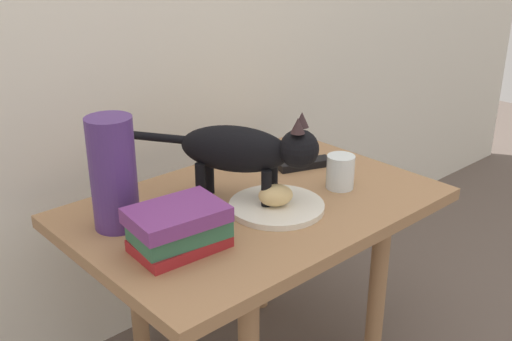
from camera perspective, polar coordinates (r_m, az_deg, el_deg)
The scene contains 8 objects.
side_table at distance 1.48m, azimuth 0.00°, elevation -5.19°, with size 0.86×0.58×0.51m.
plate at distance 1.41m, azimuth 1.94°, elevation -3.38°, with size 0.22×0.22×0.01m, color silver.
bread_roll at distance 1.39m, azimuth 1.99°, elevation -2.29°, with size 0.08×0.06×0.05m, color #E0BC7A.
cat at distance 1.40m, azimuth -0.87°, elevation 1.90°, with size 0.28×0.42×0.23m.
book_stack at distance 1.24m, azimuth -7.27°, elevation -5.36°, with size 0.21×0.15×0.10m.
green_vase at distance 1.32m, azimuth -13.25°, elevation -0.29°, with size 0.10×0.10×0.25m, color #4C2D72.
candle_jar at distance 1.53m, azimuth 7.91°, elevation -0.28°, with size 0.07×0.07×0.08m.
tv_remote at distance 1.65m, azimuth 4.57°, elevation 0.62°, with size 0.15×0.04×0.02m, color black.
Camera 1 is at (-0.88, -0.97, 1.13)m, focal length 42.64 mm.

